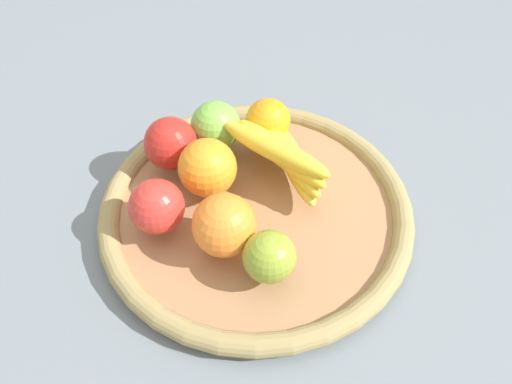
{
  "coord_description": "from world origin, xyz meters",
  "views": [
    {
      "loc": [
        -0.33,
        -0.33,
        0.59
      ],
      "look_at": [
        0.0,
        0.0,
        0.06
      ],
      "focal_mm": 36.45,
      "sensor_mm": 36.0,
      "label": 1
    }
  ],
  "objects_px": {
    "apple_3": "(269,257)",
    "orange_1": "(207,168)",
    "orange_0": "(224,225)",
    "banana_bunch": "(284,155)",
    "apple_2": "(216,126)",
    "apple_0": "(157,207)",
    "orange_2": "(268,121)",
    "apple_1": "(171,144)"
  },
  "relations": [
    {
      "from": "orange_0",
      "to": "orange_2",
      "type": "height_order",
      "value": "orange_0"
    },
    {
      "from": "orange_0",
      "to": "banana_bunch",
      "type": "bearing_deg",
      "value": 13.01
    },
    {
      "from": "orange_1",
      "to": "banana_bunch",
      "type": "bearing_deg",
      "value": -30.37
    },
    {
      "from": "apple_3",
      "to": "orange_2",
      "type": "height_order",
      "value": "orange_2"
    },
    {
      "from": "apple_2",
      "to": "apple_3",
      "type": "relative_size",
      "value": 1.14
    },
    {
      "from": "apple_3",
      "to": "apple_0",
      "type": "xyz_separation_m",
      "value": [
        -0.05,
        0.15,
        0.0
      ]
    },
    {
      "from": "orange_1",
      "to": "orange_2",
      "type": "distance_m",
      "value": 0.13
    },
    {
      "from": "orange_1",
      "to": "apple_0",
      "type": "bearing_deg",
      "value": -178.03
    },
    {
      "from": "orange_0",
      "to": "orange_2",
      "type": "bearing_deg",
      "value": 29.26
    },
    {
      "from": "apple_3",
      "to": "orange_2",
      "type": "xyz_separation_m",
      "value": [
        0.17,
        0.17,
        0.0
      ]
    },
    {
      "from": "orange_0",
      "to": "banana_bunch",
      "type": "distance_m",
      "value": 0.15
    },
    {
      "from": "apple_1",
      "to": "orange_0",
      "type": "bearing_deg",
      "value": -105.78
    },
    {
      "from": "orange_2",
      "to": "apple_1",
      "type": "relative_size",
      "value": 0.88
    },
    {
      "from": "orange_2",
      "to": "orange_0",
      "type": "bearing_deg",
      "value": -150.74
    },
    {
      "from": "apple_3",
      "to": "apple_0",
      "type": "relative_size",
      "value": 0.9
    },
    {
      "from": "banana_bunch",
      "to": "orange_0",
      "type": "bearing_deg",
      "value": -166.99
    },
    {
      "from": "apple_2",
      "to": "orange_2",
      "type": "bearing_deg",
      "value": -33.62
    },
    {
      "from": "orange_0",
      "to": "banana_bunch",
      "type": "height_order",
      "value": "orange_0"
    },
    {
      "from": "apple_2",
      "to": "apple_0",
      "type": "bearing_deg",
      "value": -158.6
    },
    {
      "from": "apple_2",
      "to": "orange_1",
      "type": "distance_m",
      "value": 0.09
    },
    {
      "from": "orange_1",
      "to": "apple_1",
      "type": "distance_m",
      "value": 0.07
    },
    {
      "from": "banana_bunch",
      "to": "apple_0",
      "type": "distance_m",
      "value": 0.19
    },
    {
      "from": "orange_1",
      "to": "apple_0",
      "type": "xyz_separation_m",
      "value": [
        -0.09,
        -0.0,
        -0.0
      ]
    },
    {
      "from": "orange_0",
      "to": "apple_2",
      "type": "xyz_separation_m",
      "value": [
        0.12,
        0.15,
        -0.0
      ]
    },
    {
      "from": "apple_2",
      "to": "apple_3",
      "type": "distance_m",
      "value": 0.24
    },
    {
      "from": "banana_bunch",
      "to": "apple_0",
      "type": "xyz_separation_m",
      "value": [
        -0.18,
        0.05,
        -0.0
      ]
    },
    {
      "from": "apple_3",
      "to": "apple_0",
      "type": "distance_m",
      "value": 0.16
    },
    {
      "from": "apple_2",
      "to": "orange_2",
      "type": "distance_m",
      "value": 0.08
    },
    {
      "from": "orange_0",
      "to": "orange_1",
      "type": "relative_size",
      "value": 1.0
    },
    {
      "from": "orange_0",
      "to": "orange_1",
      "type": "xyz_separation_m",
      "value": [
        0.05,
        0.09,
        0.0
      ]
    },
    {
      "from": "apple_3",
      "to": "orange_2",
      "type": "relative_size",
      "value": 0.96
    },
    {
      "from": "banana_bunch",
      "to": "orange_1",
      "type": "bearing_deg",
      "value": 149.63
    },
    {
      "from": "apple_0",
      "to": "apple_2",
      "type": "bearing_deg",
      "value": 21.4
    },
    {
      "from": "orange_2",
      "to": "apple_1",
      "type": "xyz_separation_m",
      "value": [
        -0.14,
        0.06,
        0.0
      ]
    },
    {
      "from": "apple_3",
      "to": "orange_2",
      "type": "bearing_deg",
      "value": 44.59
    },
    {
      "from": "apple_3",
      "to": "orange_1",
      "type": "relative_size",
      "value": 0.81
    },
    {
      "from": "apple_1",
      "to": "apple_0",
      "type": "bearing_deg",
      "value": -137.83
    },
    {
      "from": "apple_2",
      "to": "orange_1",
      "type": "xyz_separation_m",
      "value": [
        -0.07,
        -0.06,
        0.0
      ]
    },
    {
      "from": "orange_1",
      "to": "orange_2",
      "type": "bearing_deg",
      "value": 6.12
    },
    {
      "from": "apple_3",
      "to": "orange_0",
      "type": "bearing_deg",
      "value": 98.21
    },
    {
      "from": "orange_0",
      "to": "orange_2",
      "type": "distance_m",
      "value": 0.21
    },
    {
      "from": "orange_0",
      "to": "banana_bunch",
      "type": "xyz_separation_m",
      "value": [
        0.14,
        0.03,
        -0.0
      ]
    }
  ]
}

